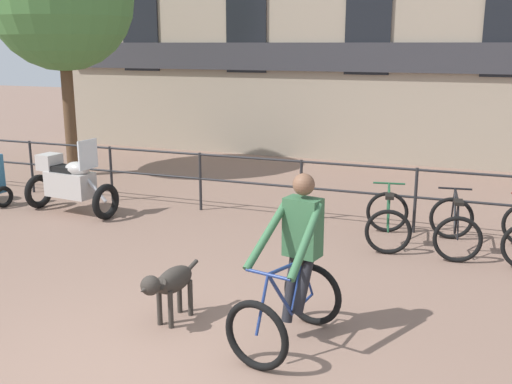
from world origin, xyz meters
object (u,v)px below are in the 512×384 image
parked_motorcycle (69,182)px  parked_bicycle_near_lamp (388,220)px  cyclist_with_bike (294,269)px  dog (170,283)px  parked_bicycle_mid_left (454,226)px

parked_motorcycle → parked_bicycle_near_lamp: parked_motorcycle is taller
cyclist_with_bike → dog: cyclist_with_bike is taller
parked_motorcycle → parked_bicycle_near_lamp: size_ratio=1.47×
parked_bicycle_near_lamp → cyclist_with_bike: bearing=73.6°
cyclist_with_bike → parked_motorcycle: (-5.06, 3.07, -0.20)m
parked_bicycle_mid_left → dog: bearing=45.0°
cyclist_with_bike → parked_motorcycle: bearing=160.9°
dog → parked_motorcycle: size_ratio=0.54×
cyclist_with_bike → parked_motorcycle: size_ratio=0.96×
dog → parked_bicycle_mid_left: size_ratio=0.81×
dog → parked_motorcycle: bearing=148.9°
parked_bicycle_near_lamp → parked_motorcycle: bearing=-5.7°
parked_bicycle_mid_left → parked_motorcycle: bearing=-4.3°
parked_motorcycle → parked_bicycle_mid_left: size_ratio=1.49×
cyclist_with_bike → parked_bicycle_mid_left: bearing=80.1°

